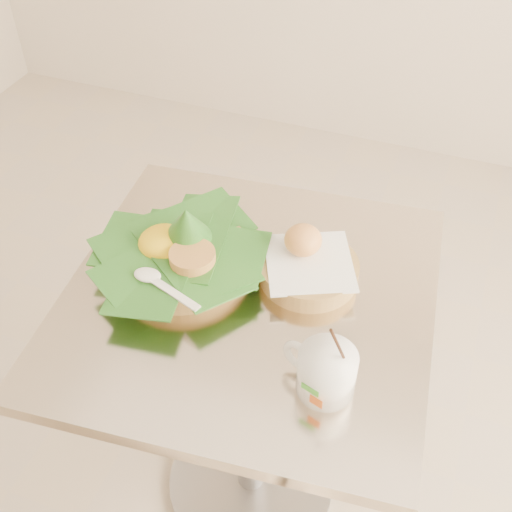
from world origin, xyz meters
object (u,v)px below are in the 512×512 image
(cafe_table, at_px, (250,364))
(bread_basket, at_px, (308,265))
(coffee_mug, at_px, (325,371))
(rice_basket, at_px, (181,249))

(cafe_table, height_order, bread_basket, bread_basket)
(coffee_mug, bearing_deg, rice_basket, 152.06)
(cafe_table, distance_m, bread_basket, 0.28)
(cafe_table, relative_size, bread_basket, 3.48)
(bread_basket, relative_size, coffee_mug, 1.29)
(rice_basket, height_order, coffee_mug, same)
(coffee_mug, bearing_deg, cafe_table, 140.79)
(bread_basket, bearing_deg, rice_basket, -165.94)
(rice_basket, relative_size, coffee_mug, 1.98)
(rice_basket, relative_size, bread_basket, 1.53)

